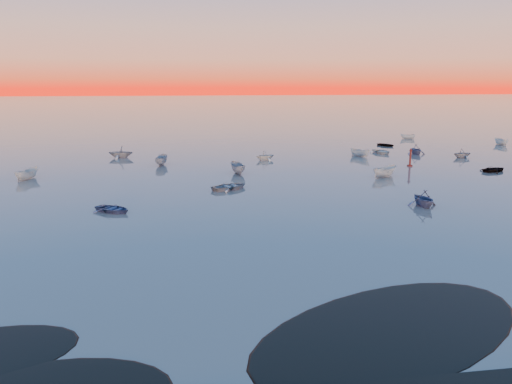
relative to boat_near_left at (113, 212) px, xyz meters
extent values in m
plane|color=#6A5E58|center=(15.75, 72.58, 0.00)|extent=(600.00, 600.00, 0.00)
imported|color=#3C4873|center=(0.00, 0.00, 0.00)|extent=(3.57, 4.05, 0.96)
imported|color=silver|center=(33.17, 13.22, 0.00)|extent=(3.44, 4.49, 1.43)
imported|color=#3C4873|center=(30.91, -2.26, 0.00)|extent=(3.86, 1.96, 1.31)
cylinder|color=#48130F|center=(40.20, 20.64, 0.04)|extent=(0.79, 0.79, 0.26)
cylinder|color=#48130F|center=(40.20, 20.64, 1.14)|extent=(0.28, 0.28, 2.29)
cone|color=#48130F|center=(40.20, 20.64, 2.51)|extent=(0.53, 0.53, 0.44)
camera|label=1|loc=(6.98, -48.38, 12.51)|focal=35.00mm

